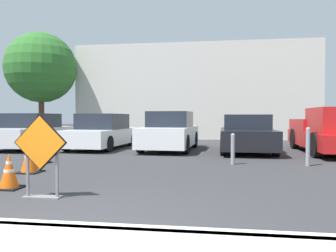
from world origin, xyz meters
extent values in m
plane|color=#333335|center=(0.00, 10.00, 0.00)|extent=(96.00, 96.00, 0.00)
cube|color=beige|center=(0.00, 0.00, 0.07)|extent=(24.51, 0.20, 0.14)
cube|color=black|center=(-1.14, 1.55, 0.90)|extent=(0.90, 0.02, 0.90)
cube|color=orange|center=(-1.14, 1.54, 0.90)|extent=(0.85, 0.02, 0.85)
cube|color=slate|center=(-1.14, 1.60, 0.01)|extent=(0.63, 0.20, 0.02)
cube|color=slate|center=(-1.40, 1.60, 0.45)|extent=(0.04, 0.04, 0.90)
cube|color=slate|center=(-0.89, 1.60, 0.45)|extent=(0.04, 0.04, 0.90)
cube|color=black|center=(-2.09, 2.14, 0.01)|extent=(0.45, 0.45, 0.03)
cone|color=#EA590F|center=(-2.09, 2.14, 0.34)|extent=(0.33, 0.33, 0.62)
cylinder|color=white|center=(-2.09, 2.14, 0.47)|extent=(0.11, 0.11, 0.06)
cylinder|color=white|center=(-2.09, 2.14, 0.33)|extent=(0.19, 0.19, 0.06)
cube|color=black|center=(-2.69, 3.80, 0.01)|extent=(0.52, 0.52, 0.03)
cone|color=#EA590F|center=(-2.69, 3.80, 0.38)|extent=(0.38, 0.38, 0.71)
cylinder|color=white|center=(-2.69, 3.80, 0.54)|extent=(0.12, 0.12, 0.06)
cylinder|color=white|center=(-2.69, 3.80, 0.37)|extent=(0.21, 0.21, 0.06)
cube|color=black|center=(-3.24, 5.29, 0.01)|extent=(0.46, 0.46, 0.03)
cone|color=#EA590F|center=(-3.24, 5.29, 0.39)|extent=(0.34, 0.34, 0.72)
cylinder|color=white|center=(-3.24, 5.29, 0.55)|extent=(0.11, 0.11, 0.06)
cylinder|color=white|center=(-3.24, 5.29, 0.38)|extent=(0.19, 0.19, 0.06)
cube|color=silver|center=(-6.02, 9.46, 0.53)|extent=(2.01, 4.33, 0.69)
cube|color=#1E232D|center=(-6.02, 9.56, 1.17)|extent=(1.72, 2.01, 0.59)
cylinder|color=black|center=(-5.18, 8.11, 0.33)|extent=(0.22, 0.67, 0.67)
cylinder|color=black|center=(-5.11, 10.76, 0.33)|extent=(0.22, 0.67, 0.67)
cylinder|color=black|center=(-6.85, 10.80, 0.33)|extent=(0.22, 0.67, 0.67)
cube|color=white|center=(-3.07, 9.93, 0.49)|extent=(2.17, 4.65, 0.64)
cube|color=#1E232D|center=(-3.06, 10.04, 1.13)|extent=(1.78, 2.19, 0.64)
cylinder|color=black|center=(-2.31, 8.47, 0.31)|extent=(0.24, 0.63, 0.62)
cylinder|color=black|center=(-4.02, 8.59, 0.31)|extent=(0.24, 0.63, 0.62)
cylinder|color=black|center=(-2.12, 11.27, 0.31)|extent=(0.24, 0.63, 0.62)
cylinder|color=black|center=(-3.83, 11.39, 0.31)|extent=(0.24, 0.63, 0.62)
cube|color=white|center=(-0.12, 9.53, 0.56)|extent=(2.06, 4.28, 0.73)
cube|color=#1E232D|center=(-0.11, 9.64, 1.23)|extent=(1.70, 2.01, 0.61)
cylinder|color=black|center=(0.63, 8.19, 0.35)|extent=(0.24, 0.70, 0.69)
cylinder|color=black|center=(-1.03, 8.29, 0.35)|extent=(0.24, 0.70, 0.69)
cylinder|color=black|center=(0.79, 10.77, 0.35)|extent=(0.24, 0.70, 0.69)
cylinder|color=black|center=(-0.87, 10.88, 0.35)|extent=(0.24, 0.70, 0.69)
cube|color=black|center=(2.84, 9.30, 0.53)|extent=(1.98, 4.39, 0.66)
cube|color=#1E232D|center=(2.84, 9.41, 1.13)|extent=(1.71, 2.04, 0.55)
cylinder|color=black|center=(3.67, 7.94, 0.36)|extent=(0.22, 0.72, 0.72)
cylinder|color=black|center=(1.94, 7.97, 0.36)|extent=(0.22, 0.72, 0.72)
cylinder|color=black|center=(3.73, 10.63, 0.36)|extent=(0.22, 0.72, 0.72)
cylinder|color=black|center=(2.00, 10.67, 0.36)|extent=(0.22, 0.72, 0.72)
cube|color=red|center=(5.79, 9.28, 0.50)|extent=(1.98, 5.24, 0.55)
cube|color=red|center=(5.83, 11.52, 1.00)|extent=(1.78, 0.14, 0.45)
cube|color=red|center=(4.92, 10.34, 1.00)|extent=(0.15, 2.50, 0.45)
cylinder|color=black|center=(4.89, 7.73, 0.42)|extent=(0.26, 0.84, 0.83)
cylinder|color=black|center=(4.95, 10.86, 0.42)|extent=(0.26, 0.84, 0.83)
cylinder|color=gray|center=(2.14, 5.82, 0.40)|extent=(0.11, 0.11, 0.81)
sphere|color=gray|center=(2.14, 5.82, 0.81)|extent=(0.12, 0.12, 0.12)
cylinder|color=gray|center=(4.12, 5.82, 0.49)|extent=(0.11, 0.11, 0.99)
sphere|color=gray|center=(4.12, 5.82, 0.99)|extent=(0.12, 0.12, 0.12)
cube|color=beige|center=(0.43, 18.31, 2.86)|extent=(14.53, 5.00, 5.72)
cylinder|color=#513823|center=(-8.53, 14.83, 1.35)|extent=(0.32, 0.32, 2.70)
sphere|color=#2D6B28|center=(-8.53, 14.83, 4.24)|extent=(4.12, 4.12, 4.12)
camera|label=1|loc=(1.62, -3.36, 1.31)|focal=35.00mm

